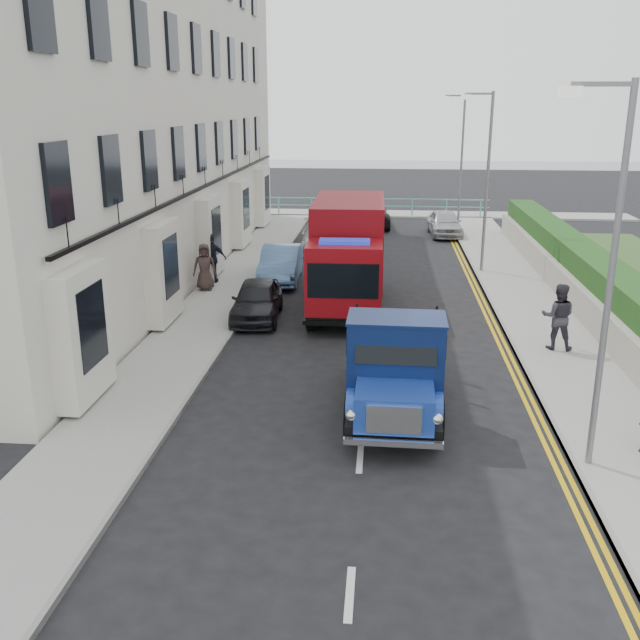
{
  "coord_description": "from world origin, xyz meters",
  "views": [
    {
      "loc": [
        0.34,
        -14.44,
        6.64
      ],
      "look_at": [
        -1.19,
        2.5,
        1.4
      ],
      "focal_mm": 40.0,
      "sensor_mm": 36.0,
      "label": 1
    }
  ],
  "objects_px": {
    "bedford_lorry": "(395,375)",
    "parked_car_front": "(257,300)",
    "lamp_far": "(460,154)",
    "lamp_mid": "(485,172)",
    "red_lorry": "(348,252)",
    "lamp_near": "(606,261)"
  },
  "relations": [
    {
      "from": "lamp_mid",
      "to": "parked_car_front",
      "type": "bearing_deg",
      "value": -138.01
    },
    {
      "from": "bedford_lorry",
      "to": "parked_car_front",
      "type": "height_order",
      "value": "bedford_lorry"
    },
    {
      "from": "lamp_mid",
      "to": "bedford_lorry",
      "type": "distance_m",
      "value": 15.02
    },
    {
      "from": "lamp_near",
      "to": "lamp_far",
      "type": "relative_size",
      "value": 1.0
    },
    {
      "from": "lamp_far",
      "to": "lamp_near",
      "type": "bearing_deg",
      "value": -90.0
    },
    {
      "from": "lamp_far",
      "to": "parked_car_front",
      "type": "relative_size",
      "value": 1.93
    },
    {
      "from": "lamp_near",
      "to": "red_lorry",
      "type": "relative_size",
      "value": 1.04
    },
    {
      "from": "red_lorry",
      "to": "lamp_mid",
      "type": "bearing_deg",
      "value": 46.01
    },
    {
      "from": "lamp_near",
      "to": "parked_car_front",
      "type": "xyz_separation_m",
      "value": [
        -7.78,
        9.0,
        -3.38
      ]
    },
    {
      "from": "bedford_lorry",
      "to": "red_lorry",
      "type": "bearing_deg",
      "value": 100.42
    },
    {
      "from": "bedford_lorry",
      "to": "parked_car_front",
      "type": "relative_size",
      "value": 1.4
    },
    {
      "from": "lamp_mid",
      "to": "red_lorry",
      "type": "distance_m",
      "value": 7.6
    },
    {
      "from": "parked_car_front",
      "to": "lamp_mid",
      "type": "bearing_deg",
      "value": 38.62
    },
    {
      "from": "lamp_near",
      "to": "lamp_far",
      "type": "xyz_separation_m",
      "value": [
        0.0,
        26.0,
        0.0
      ]
    },
    {
      "from": "lamp_near",
      "to": "red_lorry",
      "type": "height_order",
      "value": "lamp_near"
    },
    {
      "from": "lamp_far",
      "to": "bedford_lorry",
      "type": "distance_m",
      "value": 24.73
    },
    {
      "from": "parked_car_front",
      "to": "lamp_far",
      "type": "bearing_deg",
      "value": 62.05
    },
    {
      "from": "lamp_near",
      "to": "parked_car_front",
      "type": "height_order",
      "value": "lamp_near"
    },
    {
      "from": "lamp_far",
      "to": "parked_car_front",
      "type": "bearing_deg",
      "value": -114.58
    },
    {
      "from": "red_lorry",
      "to": "lamp_far",
      "type": "bearing_deg",
      "value": 71.17
    },
    {
      "from": "red_lorry",
      "to": "parked_car_front",
      "type": "xyz_separation_m",
      "value": [
        -2.78,
        -1.69,
        -1.25
      ]
    },
    {
      "from": "lamp_near",
      "to": "bedford_lorry",
      "type": "xyz_separation_m",
      "value": [
        -3.52,
        1.69,
        -2.9
      ]
    }
  ]
}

